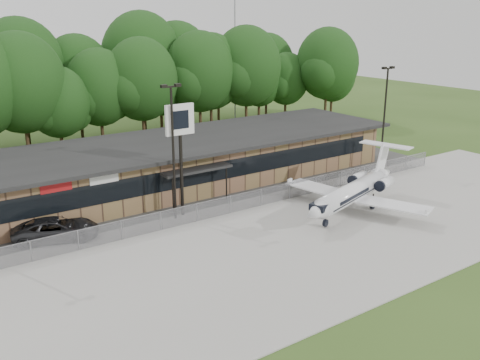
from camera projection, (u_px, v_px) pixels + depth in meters
ground at (391, 288)px, 30.56m from camera, size 160.00×160.00×0.00m
apron at (299, 240)px, 36.82m from camera, size 64.00×18.00×0.08m
parking_lot at (211, 196)px, 45.83m from camera, size 50.00×9.00×0.06m
terminal at (185, 161)px, 48.67m from camera, size 41.00×11.65×4.30m
fence at (241, 202)px, 42.08m from camera, size 46.00×0.04×1.52m
treeline at (106, 82)px, 61.24m from camera, size 72.00×12.00×15.00m
radio_mast at (235, 32)px, 76.45m from camera, size 0.20×0.20×25.00m
light_pole_mid at (173, 143)px, 38.98m from camera, size 1.55×0.30×10.23m
light_pole_right at (385, 111)px, 51.53m from camera, size 1.55×0.30×10.23m
business_jet at (355, 192)px, 41.88m from camera, size 13.40×12.02×4.55m
suv at (56, 229)px, 36.73m from camera, size 6.31×4.31×1.60m
pole_sign at (180, 132)px, 39.43m from camera, size 2.28×0.30×8.70m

